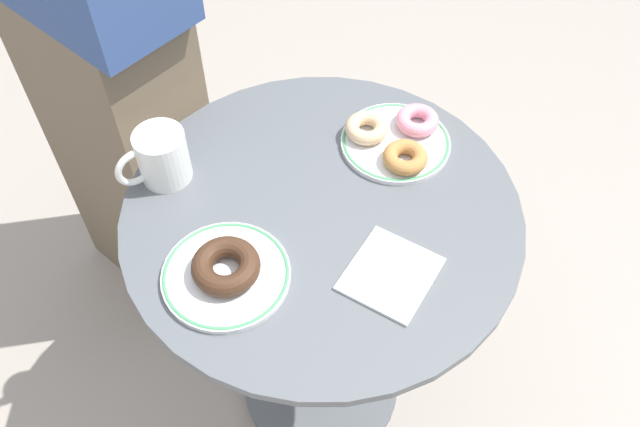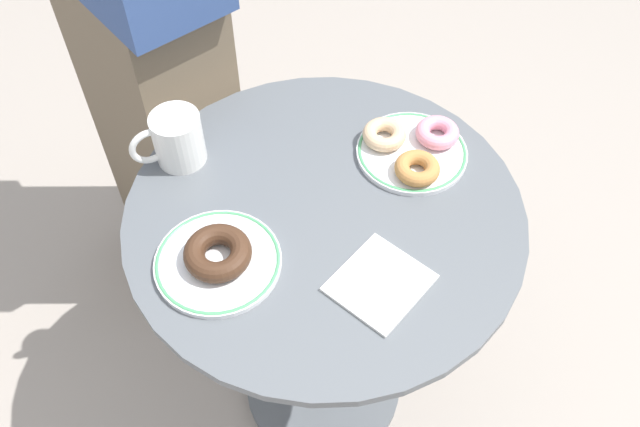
{
  "view_description": "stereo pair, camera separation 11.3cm",
  "coord_description": "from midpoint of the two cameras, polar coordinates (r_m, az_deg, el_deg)",
  "views": [
    {
      "loc": [
        -0.46,
        -0.56,
        1.65
      ],
      "look_at": [
        -0.02,
        -0.02,
        0.76
      ],
      "focal_mm": 38.04,
      "sensor_mm": 36.0,
      "label": 1
    },
    {
      "loc": [
        -0.37,
        -0.62,
        1.65
      ],
      "look_at": [
        -0.02,
        -0.02,
        0.76
      ],
      "focal_mm": 38.04,
      "sensor_mm": 36.0,
      "label": 2
    }
  ],
  "objects": [
    {
      "name": "paper_napkin",
      "position": [
        1.09,
        7.99,
        -6.03
      ],
      "size": [
        0.18,
        0.17,
        0.01
      ],
      "primitive_type": "cube",
      "rotation": [
        0.0,
        0.0,
        0.34
      ],
      "color": "white",
      "rests_on": "cafe_table"
    },
    {
      "name": "cafe_table",
      "position": [
        1.37,
        2.7,
        -6.23
      ],
      "size": [
        0.7,
        0.7,
        0.73
      ],
      "color": "#565B60",
      "rests_on": "ground"
    },
    {
      "name": "plate_right",
      "position": [
        1.27,
        10.27,
        4.96
      ],
      "size": [
        0.2,
        0.2,
        0.01
      ],
      "color": "white",
      "rests_on": "cafe_table"
    },
    {
      "name": "donut_glazed",
      "position": [
        1.26,
        7.99,
        6.45
      ],
      "size": [
        0.09,
        0.09,
        0.03
      ],
      "primitive_type": "torus",
      "rotation": [
        0.0,
        0.0,
        3.2
      ],
      "color": "#E0B789",
      "rests_on": "plate_right"
    },
    {
      "name": "donut_old_fashioned",
      "position": [
        1.22,
        10.82,
        3.6
      ],
      "size": [
        0.11,
        0.11,
        0.03
      ],
      "primitive_type": "torus",
      "rotation": [
        0.0,
        0.0,
        3.57
      ],
      "color": "#BC7F42",
      "rests_on": "plate_right"
    },
    {
      "name": "donut_chocolate",
      "position": [
        1.08,
        -5.68,
        -3.52
      ],
      "size": [
        0.12,
        0.12,
        0.03
      ],
      "primitive_type": "torus",
      "rotation": [
        0.0,
        0.0,
        0.11
      ],
      "color": "#422819",
      "rests_on": "plate_left"
    },
    {
      "name": "donut_pink_frosted",
      "position": [
        1.28,
        12.35,
        6.51
      ],
      "size": [
        0.08,
        0.08,
        0.03
      ],
      "primitive_type": "torus",
      "rotation": [
        0.0,
        0.0,
        0.03
      ],
      "color": "pink",
      "rests_on": "plate_right"
    },
    {
      "name": "coffee_mug",
      "position": [
        1.22,
        -9.45,
        6.04
      ],
      "size": [
        0.13,
        0.09,
        0.1
      ],
      "color": "white",
      "rests_on": "cafe_table"
    },
    {
      "name": "ground_plane",
      "position": [
        1.81,
        2.1,
        -14.57
      ],
      "size": [
        7.0,
        7.0,
        0.02
      ],
      "primitive_type": "cube",
      "color": "#9E9389"
    },
    {
      "name": "plate_left",
      "position": [
        1.1,
        -5.7,
        -4.25
      ],
      "size": [
        0.21,
        0.21,
        0.01
      ],
      "color": "white",
      "rests_on": "cafe_table"
    }
  ]
}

